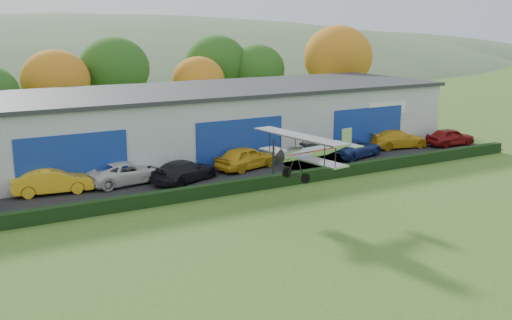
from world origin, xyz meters
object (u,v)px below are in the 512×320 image
car_4 (246,158)px  car_5 (313,157)px  car_6 (355,148)px  hangar (205,121)px  car_8 (450,137)px  biplane (310,149)px  car_7 (397,139)px  car_2 (127,173)px  car_1 (52,181)px  car_3 (184,171)px

car_4 → car_5: 4.95m
car_6 → hangar: bearing=37.3°
car_8 → biplane: bearing=117.2°
car_7 → biplane: biplane is taller
car_2 → car_5: (13.34, -2.15, -0.02)m
car_1 → car_5: 18.26m
hangar → car_6: bearing=-38.3°
hangar → car_8: size_ratio=9.18×
car_7 → car_2: bearing=99.2°
car_1 → car_4: size_ratio=0.99×
car_5 → car_7: 10.31m
car_7 → car_5: bearing=110.8°
car_2 → car_7: car_7 is taller
car_7 → car_8: bearing=-98.4°
car_1 → biplane: size_ratio=0.73×
car_5 → biplane: bearing=138.2°
car_1 → car_7: (28.24, -0.14, -0.04)m
hangar → car_8: bearing=-22.4°
car_4 → car_8: size_ratio=1.11×
car_1 → car_4: car_4 is taller
car_8 → car_2: bearing=90.1°
car_1 → car_3: bearing=-92.7°
car_1 → car_2: 4.79m
biplane → car_7: bearing=26.2°
car_2 → car_4: bearing=-99.8°
car_1 → car_8: (32.91, -1.66, -0.05)m
car_6 → car_7: (5.34, 0.98, 0.06)m
car_3 → car_4: car_4 is taller
car_5 → car_7: size_ratio=0.82×
car_3 → car_6: bearing=-111.5°
car_2 → car_8: (28.13, -1.65, 0.02)m
car_1 → biplane: bearing=-126.1°
hangar → car_3: size_ratio=8.08×
car_4 → car_8: car_4 is taller
car_8 → biplane: biplane is taller
car_7 → biplane: (-16.56, -10.86, 2.82)m
hangar → car_7: (14.81, -6.50, -1.84)m
hangar → car_2: (-8.64, -6.36, -1.87)m
car_3 → car_6: car_3 is taller
car_2 → car_8: size_ratio=1.20×
car_1 → car_8: size_ratio=1.10×
car_6 → car_7: size_ratio=0.96×
car_1 → car_7: bearing=-83.1°
car_2 → car_7: size_ratio=1.01×
car_4 → car_8: bearing=-109.5°
car_8 → car_4: bearing=89.6°
hangar → car_8: 21.15m
car_2 → car_6: size_ratio=1.05×
car_7 → car_8: (4.67, -1.51, -0.01)m
car_3 → car_4: size_ratio=1.02×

